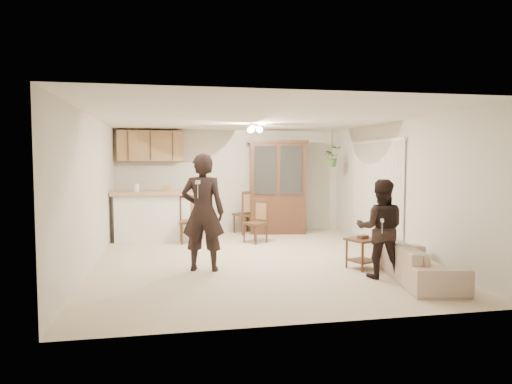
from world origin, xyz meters
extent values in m
plane|color=#C3AD93|center=(0.00, 0.00, 0.00)|extent=(6.50, 6.50, 0.00)
cube|color=silver|center=(0.00, 0.00, 2.50)|extent=(5.50, 6.50, 0.02)
cube|color=beige|center=(0.00, 3.25, 1.25)|extent=(5.50, 0.02, 2.50)
cube|color=beige|center=(0.00, -3.25, 1.25)|extent=(5.50, 0.02, 2.50)
cube|color=beige|center=(-2.75, 0.00, 1.25)|extent=(0.02, 6.50, 2.50)
cube|color=beige|center=(2.75, 0.00, 1.25)|extent=(0.02, 6.50, 2.50)
cube|color=white|center=(-1.85, 2.35, 0.50)|extent=(1.60, 0.55, 1.00)
cube|color=tan|center=(-1.85, 2.35, 1.05)|extent=(1.75, 0.70, 0.08)
cube|color=brown|center=(-1.90, 3.07, 2.10)|extent=(1.50, 0.34, 0.70)
imported|color=#315E25|center=(2.30, 2.40, 1.85)|extent=(0.43, 0.37, 0.48)
cylinder|color=black|center=(2.30, 2.40, 2.17)|extent=(0.01, 0.01, 0.65)
imported|color=beige|center=(2.09, -1.87, 0.37)|extent=(1.07, 1.98, 0.73)
imported|color=black|center=(-0.97, -0.63, 0.90)|extent=(0.74, 0.58, 1.80)
imported|color=black|center=(1.61, -1.57, 0.68)|extent=(0.80, 0.73, 1.35)
cube|color=#3C1E16|center=(1.08, 2.83, 0.44)|extent=(1.38, 0.74, 0.87)
cube|color=#3C1E16|center=(1.08, 2.83, 1.53)|extent=(1.37, 0.68, 1.31)
cube|color=silver|center=(1.08, 2.83, 1.53)|extent=(1.12, 0.22, 1.15)
cube|color=#3C1E16|center=(1.08, 2.83, 2.21)|extent=(1.49, 0.78, 0.07)
cube|color=#3C1E16|center=(1.59, -1.00, 0.48)|extent=(0.58, 0.58, 0.04)
cube|color=#3C1E16|center=(1.59, -1.00, 0.14)|extent=(0.49, 0.49, 0.03)
cube|color=#3C1E16|center=(1.59, -1.00, 0.52)|extent=(0.19, 0.16, 0.05)
cube|color=#3C1E16|center=(-1.06, 1.89, 0.46)|extent=(0.46, 0.46, 0.05)
cube|color=olive|center=(-1.06, 1.89, 0.73)|extent=(0.34, 0.04, 0.40)
cube|color=#3C1E16|center=(-1.06, 1.89, 0.99)|extent=(0.42, 0.04, 0.08)
cube|color=#3C1E16|center=(0.31, 1.64, 0.42)|extent=(0.58, 0.58, 0.05)
cube|color=olive|center=(0.31, 1.64, 0.67)|extent=(0.21, 0.27, 0.36)
cube|color=#3C1E16|center=(0.31, 1.64, 0.90)|extent=(0.26, 0.33, 0.07)
cube|color=#3C1E16|center=(0.30, 2.90, 0.46)|extent=(0.60, 0.60, 0.05)
cube|color=olive|center=(0.30, 2.90, 0.74)|extent=(0.32, 0.17, 0.40)
cube|color=#3C1E16|center=(0.30, 2.90, 0.99)|extent=(0.40, 0.21, 0.08)
cube|color=white|center=(-1.07, -1.06, 1.44)|extent=(0.09, 0.17, 0.05)
cube|color=white|center=(1.48, -1.89, 0.91)|extent=(0.09, 0.13, 0.04)
camera|label=1|loc=(-1.49, -7.87, 1.77)|focal=32.00mm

